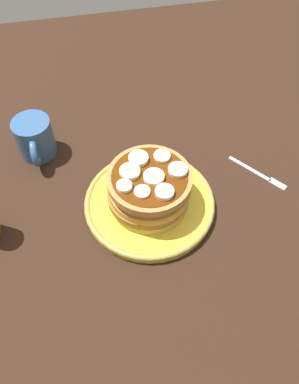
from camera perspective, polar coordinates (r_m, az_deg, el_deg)
The scene contains 13 objects.
ground_plane at distance 74.06cm, azimuth -0.00°, elevation -2.75°, with size 140.00×140.00×3.00cm, color black.
plate at distance 71.96cm, azimuth -0.00°, elevation -1.62°, with size 24.11×24.11×1.94cm.
pancake_stack at distance 68.38cm, azimuth -0.15°, elevation 0.35°, with size 15.31×15.14×7.49cm.
banana_slice_0 at distance 64.88cm, azimuth 0.64°, elevation 2.18°, with size 3.58×3.58×1.04cm.
banana_slice_1 at distance 65.72cm, azimuth -2.90°, elevation 2.98°, with size 3.57×3.57×1.02cm.
banana_slice_2 at distance 68.12cm, azimuth 1.85°, elevation 5.26°, with size 2.99×2.99×0.78cm.
banana_slice_3 at distance 63.88cm, azimuth -3.72°, elevation 0.83°, with size 2.65×2.65×0.98cm.
banana_slice_4 at distance 63.01cm, azimuth 2.22°, elevation -0.04°, with size 3.16×3.16×1.07cm.
banana_slice_5 at distance 63.25cm, azimuth -1.08°, elevation 0.02°, with size 2.70×2.70×0.71cm.
banana_slice_6 at distance 66.29cm, azimuth 4.09°, elevation 3.43°, with size 3.36×3.36×0.94cm.
banana_slice_7 at distance 67.58cm, azimuth -1.63°, elevation 4.92°, with size 3.50×3.50×1.03cm.
coffee_mug at distance 81.53cm, azimuth -16.49°, elevation 7.57°, with size 10.68×7.55×8.10cm.
fork at distance 80.15cm, azimuth 16.00°, elevation 2.46°, with size 10.81×8.83×0.50cm.
Camera 1 is at (40.29, -8.32, 60.08)cm, focal length 36.36 mm.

